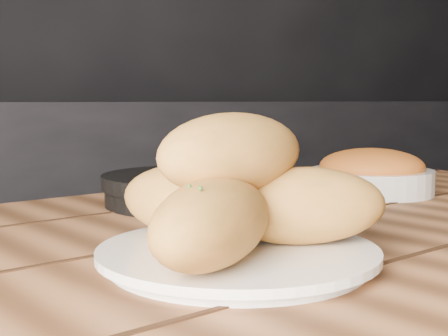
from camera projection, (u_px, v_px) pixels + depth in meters
counter at (199, 247)px, 1.93m from camera, size 2.80×0.60×0.90m
table at (346, 320)px, 0.72m from camera, size 1.38×0.95×0.75m
plate at (238, 256)px, 0.58m from camera, size 0.26×0.26×0.02m
bread_rolls at (236, 195)px, 0.56m from camera, size 0.30×0.26×0.12m
skillet at (192, 188)px, 0.92m from camera, size 0.40×0.26×0.05m
bowl at (371, 174)px, 1.03m from camera, size 0.20×0.20×0.08m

